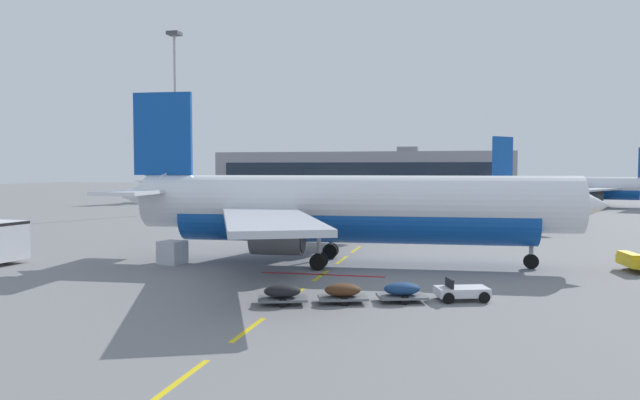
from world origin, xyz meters
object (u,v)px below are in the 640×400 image
Objects in this scene: apron_light_mast_near at (175,102)px; uld_cargo_container at (172,252)px; airliner_far_right at (439,195)px; airliner_mid_left at (578,187)px; airliner_foreground at (345,208)px; baggage_train at (373,292)px; airliner_far_center at (212,185)px.

uld_cargo_container is at bearing -63.90° from apron_light_mast_near.
airliner_mid_left is at bearing 60.96° from airliner_far_right.
uld_cargo_container is 0.07× the size of apron_light_mast_near.
uld_cargo_container is at bearing -117.27° from airliner_mid_left.
airliner_far_right is 39.86m from uld_cargo_container.
uld_cargo_container is (-11.81, -2.69, -3.15)m from airliner_foreground.
apron_light_mast_near is at bearing 116.10° from uld_cargo_container.
airliner_mid_left is at bearing 62.73° from uld_cargo_container.
airliner_foreground reaches higher than uld_cargo_container.
baggage_train is 17.98m from uld_cargo_container.
airliner_foreground is 1.29× the size of airliner_far_right.
airliner_far_center is at bearing 141.42° from airliner_far_right.
airliner_far_center reaches higher than airliner_mid_left.
airliner_far_center is at bearing -176.23° from airliner_mid_left.
airliner_far_center is 76.93m from uld_cargo_container.
airliner_far_right is at bearing -12.22° from apron_light_mast_near.
airliner_far_right is at bearing -38.58° from airliner_far_center.
airliner_foreground is 1.19× the size of airliner_far_center.
airliner_mid_left is 85.65m from uld_cargo_container.
airliner_foreground is 54.92m from apron_light_mast_near.
airliner_mid_left is 0.98× the size of airliner_far_center.
airliner_far_right is at bearing -119.04° from airliner_mid_left.
airliner_far_center reaches higher than baggage_train.
baggage_train is at bearing -105.55° from airliner_mid_left.
airliner_mid_left is 45.90m from airliner_far_right.
airliner_far_center reaches higher than uld_cargo_container.
apron_light_mast_near is (-38.67, 8.38, 12.91)m from airliner_far_right.
airliner_far_right is 41.62m from apron_light_mast_near.
apron_light_mast_near is at bearing 128.84° from airliner_foreground.
airliner_foreground is 79.57m from airliner_far_center.
airliner_foreground is 1.21× the size of airliner_mid_left.
airliner_far_right is 2.36× the size of baggage_train.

